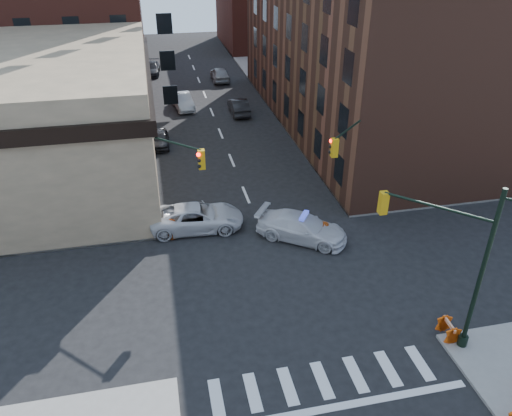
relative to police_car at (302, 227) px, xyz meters
name	(u,v)px	position (x,y,z in m)	size (l,w,h in m)	color
ground	(282,281)	(-2.23, -3.81, -0.80)	(140.00, 140.00, 0.00)	black
sidewalk_ne	(400,85)	(20.77, 28.94, -0.72)	(34.00, 54.50, 0.15)	gray
commercial_row_ne	(360,47)	(10.77, 18.69, 6.20)	(14.00, 34.00, 14.00)	#522D20
filler_ne	(275,3)	(11.77, 54.19, 5.20)	(16.00, 16.00, 12.00)	#57241B
signal_pole_se	(457,256)	(3.80, -9.33, 3.82)	(5.40, 5.27, 8.00)	black
signal_pole_nw	(159,176)	(-8.09, 1.53, 3.54)	(3.58, 3.67, 8.00)	black
signal_pole_ne	(354,158)	(3.60, 1.54, 3.54)	(3.67, 3.58, 8.00)	black
tree_ne_near	(290,79)	(5.27, 22.19, 2.69)	(3.00, 3.00, 4.85)	black
tree_ne_far	(270,59)	(5.27, 30.19, 2.69)	(3.00, 3.00, 4.85)	black
police_car	(302,227)	(0.00, 0.00, 0.00)	(2.24, 5.51, 1.60)	silver
pickup	(197,217)	(-6.07, 2.50, 0.01)	(2.68, 5.81, 1.62)	silver
parked_car_wnear	(160,139)	(-7.73, 16.39, -0.15)	(1.53, 3.79, 1.29)	black
parked_car_wfar	(183,101)	(-4.95, 25.89, -0.02)	(1.65, 4.72, 1.56)	#9C9FA4
parked_car_wdeep	(151,69)	(-7.73, 40.00, -0.06)	(2.06, 5.06, 1.47)	black
parked_car_enear	(239,106)	(0.36, 23.18, -0.04)	(1.61, 4.61, 1.52)	black
parked_car_efar	(220,74)	(0.27, 35.31, 0.02)	(1.94, 4.82, 1.64)	#93969B
pedestrian_a	(83,202)	(-13.11, 5.76, 0.14)	(0.58, 0.38, 1.58)	black
pedestrian_b	(74,218)	(-13.42, 3.40, 0.33)	(0.95, 0.74, 1.95)	black
pedestrian_c	(46,217)	(-15.14, 3.97, 0.33)	(1.15, 0.48, 1.96)	#1C232A
barrel_road	(323,231)	(1.29, -0.29, -0.27)	(0.59, 0.59, 1.05)	red
barrel_bank	(171,229)	(-7.73, 1.79, -0.23)	(0.64, 0.64, 1.14)	orange
barricade_se_a	(448,330)	(4.17, -9.51, -0.23)	(1.11, 0.56, 0.83)	orange
barricade_nw_a	(112,215)	(-11.30, 4.19, -0.17)	(1.28, 0.64, 0.96)	red
barricade_nw_b	(60,234)	(-14.23, 2.55, -0.18)	(1.24, 0.62, 0.93)	#C84E09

